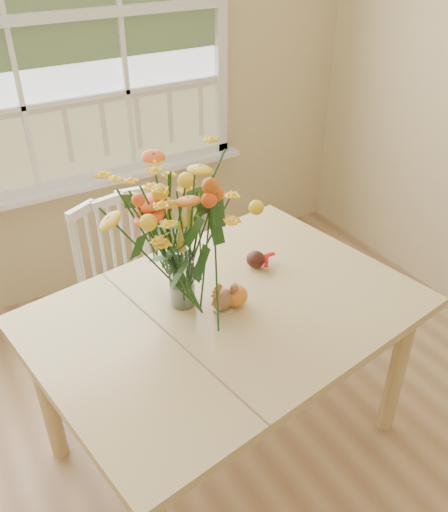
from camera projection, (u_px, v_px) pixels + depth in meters
wall_back at (13, 65)px, 2.59m from camera, size 4.00×0.02×2.70m
window at (6, 25)px, 2.46m from camera, size 2.42×0.12×1.74m
dining_table at (227, 327)px, 2.06m from camera, size 1.52×1.19×0.74m
windsor_chair at (126, 281)px, 2.56m from camera, size 0.47×0.46×0.89m
flower_vase at (179, 229)px, 1.86m from camera, size 0.45×0.45×0.53m
pumpkin at (234, 296)px, 2.00m from camera, size 0.10×0.10×0.08m
turkey_figurine at (223, 300)px, 1.97m from camera, size 0.12×0.11×0.12m
dark_gourd at (256, 260)px, 2.21m from camera, size 0.13×0.09×0.07m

